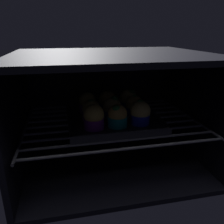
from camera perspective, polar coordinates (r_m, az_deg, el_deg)
oven_cavity at (r=77.91cm, az=-0.73°, el=1.10°), size 59.00×47.00×37.00cm
oven_rack at (r=75.17cm, az=-0.07°, el=-2.36°), size 54.80×42.00×0.80cm
baking_tray at (r=74.37cm, az=0.00°, el=-1.70°), size 28.26×28.26×2.20cm
muffin_row0_col0 at (r=65.02cm, az=-4.55°, el=-1.32°), size 5.94×5.94×7.20cm
muffin_row0_col1 at (r=66.26cm, az=1.37°, el=-1.06°), size 5.80×5.80×6.84cm
muffin_row0_col2 at (r=68.70cm, az=7.04°, el=-0.27°), size 6.16×6.16×7.52cm
muffin_row1_col0 at (r=71.79cm, az=-5.17°, el=0.33°), size 5.80×5.80×6.65cm
muffin_row1_col1 at (r=73.06cm, az=0.08°, el=0.90°), size 6.06×6.06×7.28cm
muffin_row1_col2 at (r=74.94cm, az=5.60°, el=1.35°), size 5.80×5.80×7.29cm
muffin_row2_col0 at (r=78.96cm, az=-6.17°, el=2.34°), size 5.80×5.80×6.91cm
muffin_row2_col1 at (r=80.02cm, az=-1.23°, el=2.64°), size 6.22×6.22×6.92cm
muffin_row2_col2 at (r=81.00cm, az=4.06°, el=3.01°), size 6.15×6.15×7.60cm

